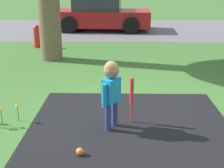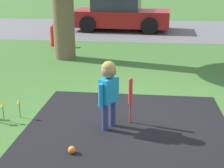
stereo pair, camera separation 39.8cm
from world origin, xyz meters
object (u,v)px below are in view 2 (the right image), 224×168
Objects in this scene: fire_hydrant at (54,35)px; baseball_bat at (130,94)px; child at (109,86)px; parked_car at (120,15)px; sports_ball at (72,150)px.

baseball_bat is at bearing -62.99° from fire_hydrant.
parked_car is (-0.63, 9.00, -0.02)m from child.
sports_ball is 0.02× the size of parked_car.
parked_car reaches higher than baseball_bat.
baseball_bat is 8.85m from parked_car.
fire_hydrant is (-2.41, 5.50, -0.30)m from child.
parked_car reaches higher than sports_ball.
parked_car is (-0.28, 9.73, 0.56)m from sports_ball.
parked_car is (1.78, 3.50, 0.28)m from fire_hydrant.
sports_ball is 6.57m from fire_hydrant.
fire_hydrant is at bearing -113.92° from parked_car.
fire_hydrant is (-2.70, 5.30, -0.12)m from baseball_bat.
sports_ball is (-0.36, -0.74, -0.58)m from child.
fire_hydrant reaches higher than sports_ball.
baseball_bat is 1.20m from sports_ball.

